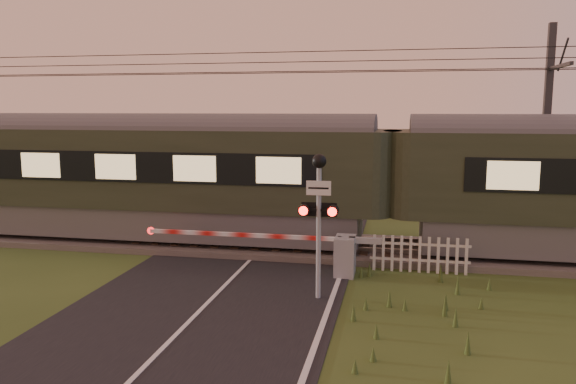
% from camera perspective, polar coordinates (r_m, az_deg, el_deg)
% --- Properties ---
extents(ground, '(160.00, 160.00, 0.00)m').
position_cam_1_polar(ground, '(12.19, -9.96, -12.88)').
color(ground, '#32461A').
rests_on(ground, ground).
extents(road, '(6.00, 140.00, 0.03)m').
position_cam_1_polar(road, '(11.98, -10.29, -13.23)').
color(road, black).
rests_on(road, ground).
extents(track_bed, '(140.00, 3.40, 0.39)m').
position_cam_1_polar(track_bed, '(18.10, -2.50, -5.41)').
color(track_bed, '#47423D').
rests_on(track_bed, ground).
extents(overhead_wires, '(120.00, 0.62, 0.62)m').
position_cam_1_polar(overhead_wires, '(17.61, -2.62, 12.77)').
color(overhead_wires, black).
rests_on(overhead_wires, ground).
extents(train, '(42.12, 2.90, 3.92)m').
position_cam_1_polar(train, '(17.19, 10.47, 1.12)').
color(train, slate).
rests_on(train, ground).
extents(boom_gate, '(6.58, 0.81, 1.08)m').
position_cam_1_polar(boom_gate, '(15.10, 4.63, -6.19)').
color(boom_gate, gray).
rests_on(boom_gate, ground).
extents(crossing_signal, '(0.86, 0.35, 3.40)m').
position_cam_1_polar(crossing_signal, '(12.83, 3.15, -0.84)').
color(crossing_signal, gray).
rests_on(crossing_signal, ground).
extents(picket_fence, '(2.67, 0.08, 0.99)m').
position_cam_1_polar(picket_fence, '(15.67, 13.23, -6.19)').
color(picket_fence, silver).
rests_on(picket_fence, ground).
extents(catenary_mast, '(0.22, 2.46, 7.06)m').
position_cam_1_polar(catenary_mast, '(19.83, 24.75, 5.58)').
color(catenary_mast, '#2D2D30').
rests_on(catenary_mast, ground).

